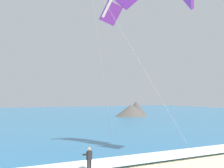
# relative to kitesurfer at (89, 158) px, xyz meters

# --- Properties ---
(sea) EXTENTS (200.00, 120.00, 0.20)m
(sea) POSITION_rel_kitesurfer_xyz_m (-1.66, 60.10, -0.84)
(sea) COLOR teal
(sea) RESTS_ON ground
(surf_foam) EXTENTS (200.00, 2.73, 0.04)m
(surf_foam) POSITION_rel_kitesurfer_xyz_m (-1.66, 1.10, -0.72)
(surf_foam) COLOR white
(surf_foam) RESTS_ON sea
(kitesurfer) EXTENTS (0.63, 0.63, 1.69)m
(kitesurfer) POSITION_rel_kitesurfer_xyz_m (0.00, 0.00, 0.00)
(kitesurfer) COLOR #232328
(kitesurfer) RESTS_ON ground
(headland_right) EXTENTS (11.14, 10.92, 4.04)m
(headland_right) POSITION_rel_kitesurfer_xyz_m (29.28, 43.09, 0.82)
(headland_right) COLOR #47423D
(headland_right) RESTS_ON ground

